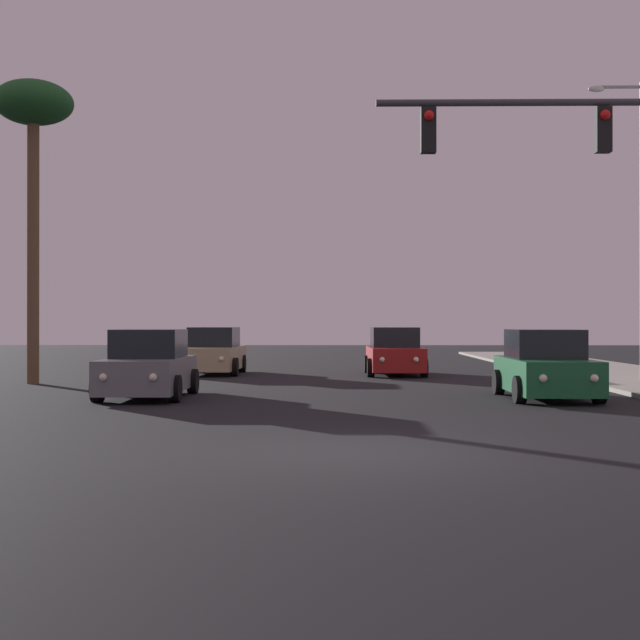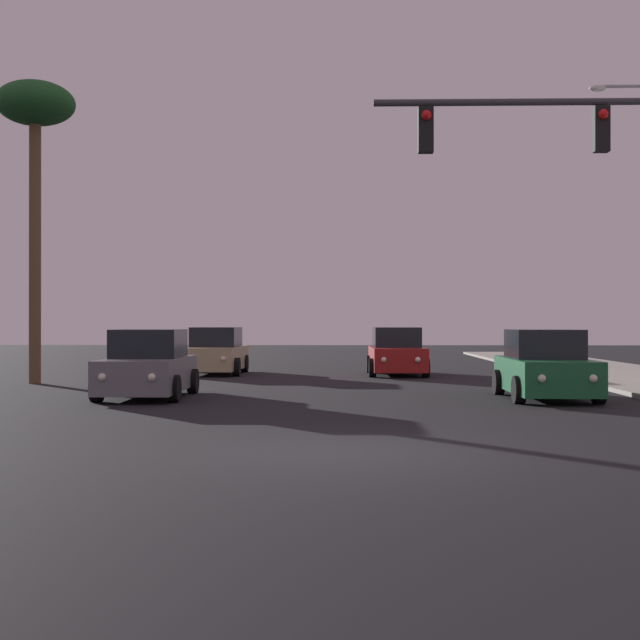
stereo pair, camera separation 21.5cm
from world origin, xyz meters
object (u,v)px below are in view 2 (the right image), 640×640
at_px(car_tan, 216,353).
at_px(palm_tree_near, 35,121).
at_px(car_red, 397,353).
at_px(car_grey, 148,367).
at_px(traffic_light_mast, 624,178).
at_px(street_lamp, 640,214).
at_px(car_green, 545,367).

relative_size(car_tan, palm_tree_near, 0.47).
height_order(car_red, car_grey, same).
distance_m(car_red, palm_tree_near, 14.16).
xyz_separation_m(car_grey, palm_tree_near, (-4.52, 4.87, 7.20)).
bearing_deg(traffic_light_mast, car_tan, 125.52).
relative_size(car_red, street_lamp, 0.48).
bearing_deg(car_grey, car_green, 178.27).
bearing_deg(car_tan, traffic_light_mast, 127.42).
bearing_deg(car_red, street_lamp, 146.63).
bearing_deg(palm_tree_near, car_green, -19.52).
distance_m(car_green, car_red, 10.22).
height_order(street_lamp, palm_tree_near, palm_tree_near).
relative_size(car_green, palm_tree_near, 0.47).
height_order(car_red, palm_tree_near, palm_tree_near).
bearing_deg(traffic_light_mast, car_grey, 158.16).
distance_m(car_red, street_lamp, 9.42).
xyz_separation_m(car_green, palm_tree_near, (-14.23, 5.04, 7.20)).
bearing_deg(palm_tree_near, car_tan, 47.02).
bearing_deg(car_grey, street_lamp, -160.26).
height_order(car_red, car_tan, same).
bearing_deg(car_grey, car_tan, -92.18).
bearing_deg(traffic_light_mast, palm_tree_near, 148.76).
distance_m(car_grey, traffic_light_mast, 11.83).
xyz_separation_m(car_green, car_red, (-2.99, 9.78, 0.00)).
height_order(car_red, street_lamp, street_lamp).
bearing_deg(car_green, car_red, -72.44).
height_order(car_green, car_red, same).
height_order(car_grey, palm_tree_near, palm_tree_near).
height_order(car_tan, palm_tree_near, palm_tree_near).
bearing_deg(car_tan, car_red, 178.43).
height_order(car_green, car_tan, same).
bearing_deg(car_green, street_lamp, -126.87).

